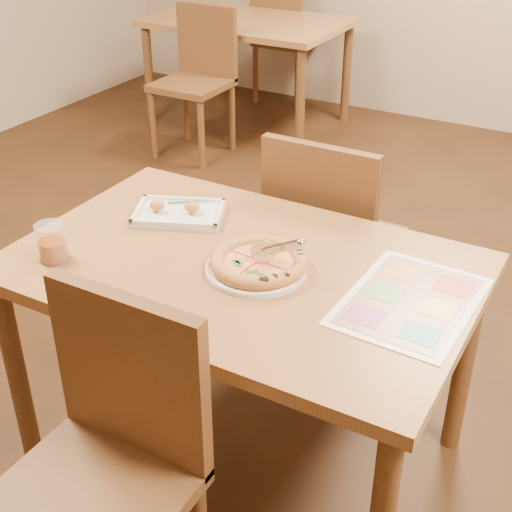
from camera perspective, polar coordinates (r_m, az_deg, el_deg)
The scene contains 13 objects.
room at distance 1.78m, azimuth -1.38°, elevation 17.18°, with size 7.00×7.00×7.00m.
dining_table at distance 2.06m, azimuth -1.14°, elevation -2.59°, with size 1.30×0.85×0.72m.
chair_near at distance 1.72m, azimuth -11.61°, elevation -13.93°, with size 0.42×0.42×0.47m.
chair_far at distance 2.56m, azimuth 5.73°, elevation 2.48°, with size 0.42×0.42×0.47m.
bg_table at distance 5.08m, azimuth -0.65°, elevation 17.48°, with size 1.30×0.85×0.72m.
bg_chair_near at distance 4.60m, azimuth -4.54°, elevation 15.17°, with size 0.42×0.42×0.47m.
bg_chair_far at distance 5.53m, azimuth 2.09°, elevation 17.78°, with size 0.42×0.42×0.47m.
plate at distance 1.97m, azimuth -0.00°, elevation -1.07°, with size 0.28×0.28×0.02m, color silver.
pizza at distance 1.96m, azimuth 0.24°, elevation -0.47°, with size 0.27×0.27×0.04m.
pizza_cutter at distance 1.92m, azimuth 1.62°, elevation 0.58°, with size 0.14×0.06×0.08m.
appetizer_tray at distance 2.27m, azimuth -6.24°, elevation 3.39°, with size 0.33×0.28×0.05m.
glass_tumbler at distance 2.09m, azimuth -15.96°, elevation 0.89°, with size 0.09×0.09×0.11m.
menu at distance 1.89m, azimuth 12.24°, elevation -3.54°, with size 0.31×0.44×0.01m, color white.
Camera 1 is at (0.89, -1.49, 1.75)m, focal length 50.00 mm.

